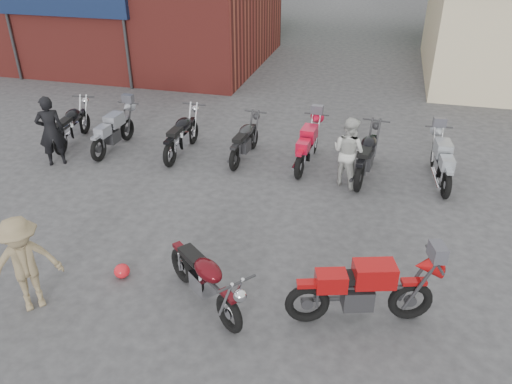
% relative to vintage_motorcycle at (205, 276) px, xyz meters
% --- Properties ---
extents(ground, '(90.00, 90.00, 0.00)m').
position_rel_vintage_motorcycle_xyz_m(ground, '(0.27, 0.16, -0.57)').
color(ground, '#363639').
extents(brick_building, '(12.00, 8.00, 4.00)m').
position_rel_vintage_motorcycle_xyz_m(brick_building, '(-8.73, 14.16, 1.43)').
color(brick_building, maroon).
rests_on(brick_building, ground).
extents(vintage_motorcycle, '(1.94, 1.75, 1.15)m').
position_rel_vintage_motorcycle_xyz_m(vintage_motorcycle, '(0.00, 0.00, 0.00)').
color(vintage_motorcycle, '#47080E').
rests_on(vintage_motorcycle, ground).
extents(sportbike, '(2.27, 1.31, 1.25)m').
position_rel_vintage_motorcycle_xyz_m(sportbike, '(2.39, 0.28, 0.05)').
color(sportbike, '#A50D0E').
rests_on(sportbike, ground).
extents(helmet, '(0.34, 0.34, 0.25)m').
position_rel_vintage_motorcycle_xyz_m(helmet, '(-1.63, 0.29, -0.45)').
color(helmet, red).
rests_on(helmet, ground).
extents(person_dark, '(0.76, 0.71, 1.75)m').
position_rel_vintage_motorcycle_xyz_m(person_dark, '(-5.36, 3.95, 0.30)').
color(person_dark, black).
rests_on(person_dark, ground).
extents(person_light, '(0.99, 0.93, 1.62)m').
position_rel_vintage_motorcycle_xyz_m(person_light, '(1.73, 4.69, 0.24)').
color(person_light, '#BABBB6').
rests_on(person_light, ground).
extents(person_tan, '(1.17, 1.17, 1.62)m').
position_rel_vintage_motorcycle_xyz_m(person_tan, '(-2.62, -0.71, 0.24)').
color(person_tan, '#827050').
rests_on(person_tan, ground).
extents(row_bike_0, '(0.91, 2.05, 1.15)m').
position_rel_vintage_motorcycle_xyz_m(row_bike_0, '(-5.66, 5.23, 0.00)').
color(row_bike_0, black).
rests_on(row_bike_0, ground).
extents(row_bike_1, '(0.72, 1.97, 1.13)m').
position_rel_vintage_motorcycle_xyz_m(row_bike_1, '(-4.38, 5.11, -0.01)').
color(row_bike_1, gray).
rests_on(row_bike_1, ground).
extents(row_bike_2, '(0.70, 2.04, 1.18)m').
position_rel_vintage_motorcycle_xyz_m(row_bike_2, '(-2.54, 5.31, 0.02)').
color(row_bike_2, black).
rests_on(row_bike_2, ground).
extents(row_bike_3, '(0.75, 1.91, 1.09)m').
position_rel_vintage_motorcycle_xyz_m(row_bike_3, '(-0.90, 5.44, -0.03)').
color(row_bike_3, '#232325').
rests_on(row_bike_3, ground).
extents(row_bike_4, '(0.79, 2.03, 1.15)m').
position_rel_vintage_motorcycle_xyz_m(row_bike_4, '(0.69, 5.45, 0.00)').
color(row_bike_4, red).
rests_on(row_bike_4, ground).
extents(row_bike_5, '(0.94, 2.16, 1.21)m').
position_rel_vintage_motorcycle_xyz_m(row_bike_5, '(2.13, 5.21, 0.03)').
color(row_bike_5, black).
rests_on(row_bike_5, ground).
extents(row_bike_6, '(0.86, 2.04, 1.15)m').
position_rel_vintage_motorcycle_xyz_m(row_bike_6, '(3.81, 5.34, 0.00)').
color(row_bike_6, '#9399A1').
rests_on(row_bike_6, ground).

